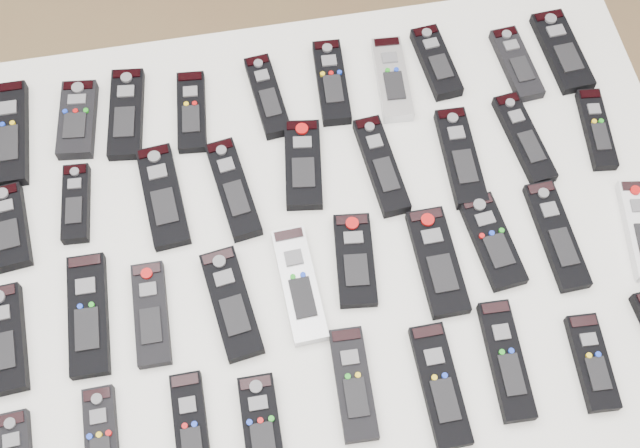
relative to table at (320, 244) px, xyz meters
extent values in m
plane|color=#8D6648|center=(-0.08, -0.05, -0.72)|extent=(4.00, 4.00, 0.00)
cube|color=white|center=(0.00, 0.00, 0.04)|extent=(1.25, 0.88, 0.04)
cylinder|color=beige|center=(0.56, -0.38, -0.35)|extent=(0.04, 0.04, 0.74)
cylinder|color=beige|center=(-0.56, 0.38, -0.35)|extent=(0.04, 0.04, 0.74)
cylinder|color=beige|center=(0.56, 0.38, -0.35)|extent=(0.04, 0.04, 0.74)
cube|color=black|center=(-0.50, 0.27, 0.07)|extent=(0.06, 0.21, 0.02)
cube|color=black|center=(-0.38, 0.28, 0.07)|extent=(0.08, 0.16, 0.02)
cube|color=black|center=(-0.30, 0.28, 0.07)|extent=(0.08, 0.19, 0.02)
cube|color=black|center=(-0.18, 0.26, 0.07)|extent=(0.06, 0.17, 0.02)
cube|color=black|center=(-0.05, 0.27, 0.07)|extent=(0.06, 0.17, 0.02)
cube|color=black|center=(0.07, 0.28, 0.07)|extent=(0.06, 0.18, 0.02)
cube|color=#B7B7BC|center=(0.18, 0.27, 0.07)|extent=(0.06, 0.18, 0.02)
cube|color=black|center=(0.27, 0.29, 0.07)|extent=(0.06, 0.16, 0.02)
cube|color=black|center=(0.41, 0.26, 0.07)|extent=(0.06, 0.16, 0.02)
cube|color=black|center=(0.50, 0.28, 0.07)|extent=(0.07, 0.18, 0.02)
cube|color=black|center=(-0.50, 0.09, 0.07)|extent=(0.07, 0.15, 0.02)
cube|color=black|center=(-0.39, 0.11, 0.07)|extent=(0.05, 0.14, 0.02)
cube|color=black|center=(-0.25, 0.10, 0.07)|extent=(0.08, 0.19, 0.02)
cube|color=black|center=(-0.13, 0.09, 0.07)|extent=(0.08, 0.19, 0.02)
cube|color=black|center=(-0.01, 0.12, 0.07)|extent=(0.08, 0.17, 0.02)
cube|color=black|center=(0.12, 0.10, 0.07)|extent=(0.06, 0.19, 0.02)
cube|color=black|center=(0.26, 0.09, 0.07)|extent=(0.06, 0.19, 0.02)
cube|color=black|center=(0.38, 0.11, 0.07)|extent=(0.07, 0.18, 0.02)
cube|color=black|center=(0.51, 0.10, 0.07)|extent=(0.06, 0.16, 0.02)
cube|color=black|center=(-0.51, -0.11, 0.07)|extent=(0.07, 0.18, 0.02)
cube|color=black|center=(-0.38, -0.09, 0.07)|extent=(0.06, 0.20, 0.02)
cube|color=black|center=(-0.29, -0.10, 0.07)|extent=(0.05, 0.17, 0.02)
cube|color=black|center=(-0.16, -0.11, 0.07)|extent=(0.08, 0.19, 0.02)
cube|color=#B7B7BC|center=(-0.05, -0.10, 0.07)|extent=(0.06, 0.20, 0.02)
cube|color=black|center=(0.05, -0.07, 0.07)|extent=(0.08, 0.16, 0.02)
cube|color=black|center=(0.17, -0.10, 0.07)|extent=(0.06, 0.19, 0.02)
cube|color=black|center=(0.27, -0.08, 0.07)|extent=(0.07, 0.17, 0.02)
cube|color=black|center=(0.38, -0.08, 0.07)|extent=(0.06, 0.19, 0.02)
cube|color=black|center=(-0.37, -0.29, 0.07)|extent=(0.05, 0.16, 0.02)
cube|color=black|center=(-0.24, -0.30, 0.07)|extent=(0.05, 0.18, 0.02)
cube|color=black|center=(-0.14, -0.31, 0.07)|extent=(0.06, 0.15, 0.02)
cube|color=black|center=(0.00, -0.27, 0.07)|extent=(0.06, 0.17, 0.02)
cube|color=black|center=(0.13, -0.29, 0.07)|extent=(0.05, 0.19, 0.02)
cube|color=black|center=(0.24, -0.27, 0.07)|extent=(0.06, 0.19, 0.02)
cube|color=black|center=(0.37, -0.30, 0.07)|extent=(0.06, 0.15, 0.02)
camera|label=1|loc=(-0.10, -0.57, 1.25)|focal=45.00mm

